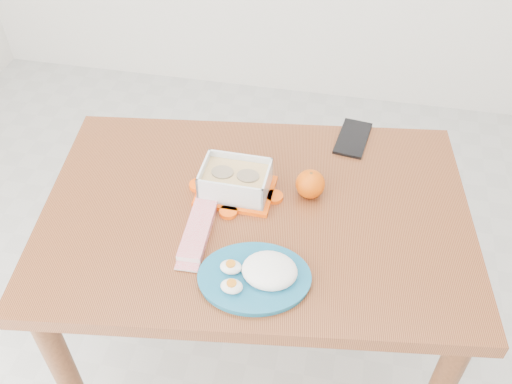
% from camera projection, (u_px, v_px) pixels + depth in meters
% --- Properties ---
extents(dining_table, '(1.14, 0.84, 0.75)m').
position_uv_depth(dining_table, '(256.00, 240.00, 1.49)').
color(dining_table, brown).
rests_on(dining_table, ground).
extents(food_container, '(0.19, 0.15, 0.08)m').
position_uv_depth(food_container, '(235.00, 181.00, 1.43)').
color(food_container, '#FF5207').
rests_on(food_container, dining_table).
extents(orange_fruit, '(0.07, 0.07, 0.07)m').
position_uv_depth(orange_fruit, '(310.00, 184.00, 1.42)').
color(orange_fruit, '#E46304').
rests_on(orange_fruit, dining_table).
extents(rice_plate, '(0.28, 0.28, 0.07)m').
position_uv_depth(rice_plate, '(259.00, 274.00, 1.24)').
color(rice_plate, '#186387').
rests_on(rice_plate, dining_table).
extents(candy_bar, '(0.06, 0.23, 0.02)m').
position_uv_depth(candy_bar, '(200.00, 225.00, 1.36)').
color(candy_bar, red).
rests_on(candy_bar, dining_table).
extents(smartphone, '(0.10, 0.17, 0.01)m').
position_uv_depth(smartphone, '(353.00, 138.00, 1.61)').
color(smartphone, black).
rests_on(smartphone, dining_table).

